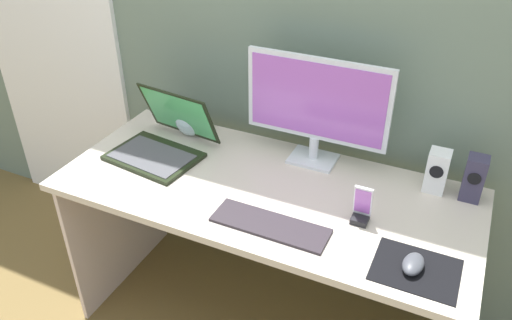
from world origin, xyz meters
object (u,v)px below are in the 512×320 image
(monitor, at_px, (317,105))
(phone_in_dock, at_px, (362,209))
(speaker_right, at_px, (474,178))
(mouse, at_px, (413,264))
(fishbowl, at_px, (192,119))
(speaker_near_monitor, at_px, (437,171))
(laptop, at_px, (162,142))
(keyboard_external, at_px, (270,225))

(monitor, height_order, phone_in_dock, monitor)
(monitor, relative_size, phone_in_dock, 3.97)
(speaker_right, distance_m, mouse, 0.46)
(mouse, bearing_deg, monitor, 141.92)
(speaker_right, relative_size, fishbowl, 1.15)
(speaker_near_monitor, bearing_deg, laptop, -169.13)
(speaker_right, height_order, fishbowl, speaker_right)
(phone_in_dock, bearing_deg, speaker_near_monitor, 56.43)
(monitor, xyz_separation_m, mouse, (0.47, -0.44, -0.22))
(speaker_right, xyz_separation_m, fishbowl, (-1.13, -0.01, -0.01))
(monitor, distance_m, mouse, 0.68)
(monitor, distance_m, keyboard_external, 0.50)
(speaker_near_monitor, height_order, laptop, laptop)
(keyboard_external, height_order, phone_in_dock, phone_in_dock)
(speaker_right, distance_m, fishbowl, 1.13)
(fishbowl, bearing_deg, speaker_near_monitor, 0.63)
(speaker_right, bearing_deg, laptop, -170.26)
(laptop, distance_m, fishbowl, 0.19)
(monitor, distance_m, laptop, 0.63)
(speaker_near_monitor, bearing_deg, phone_in_dock, -123.57)
(laptop, relative_size, phone_in_dock, 2.76)
(laptop, relative_size, mouse, 3.83)
(speaker_right, relative_size, speaker_near_monitor, 1.06)
(laptop, distance_m, mouse, 1.07)
(monitor, xyz_separation_m, speaker_near_monitor, (0.46, -0.00, -0.16))
(keyboard_external, distance_m, phone_in_dock, 0.30)
(speaker_right, height_order, mouse, speaker_right)
(monitor, bearing_deg, keyboard_external, -88.73)
(speaker_near_monitor, xyz_separation_m, laptop, (-1.03, -0.20, -0.03))
(speaker_near_monitor, bearing_deg, mouse, -88.93)
(speaker_near_monitor, height_order, fishbowl, speaker_near_monitor)
(fishbowl, xyz_separation_m, keyboard_external, (0.55, -0.43, -0.06))
(laptop, xyz_separation_m, phone_in_dock, (0.84, -0.09, -0.00))
(fishbowl, bearing_deg, monitor, 1.23)
(monitor, distance_m, speaker_right, 0.60)
(laptop, height_order, keyboard_external, laptop)
(monitor, height_order, speaker_right, monitor)
(monitor, height_order, laptop, monitor)
(fishbowl, height_order, mouse, fishbowl)
(mouse, relative_size, phone_in_dock, 0.72)
(speaker_right, bearing_deg, monitor, 179.95)
(fishbowl, bearing_deg, keyboard_external, -37.95)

